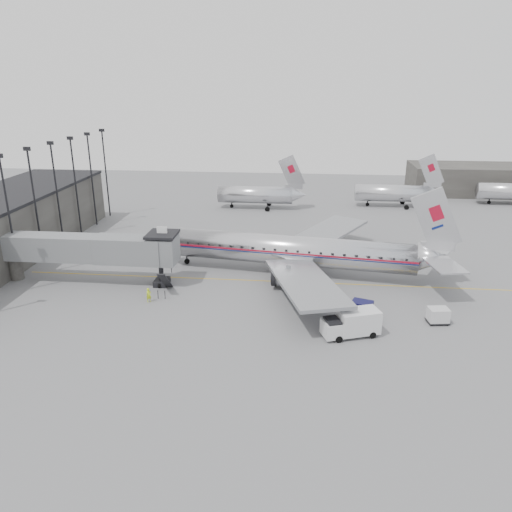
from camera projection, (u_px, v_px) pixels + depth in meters
The scene contains 12 objects.
ground at pixel (235, 300), 55.46m from camera, with size 160.00×160.00×0.00m, color slate.
hangar at pixel (482, 179), 106.45m from camera, with size 30.00×12.00×6.00m, color #363331.
apron_line at pixel (266, 281), 60.80m from camera, with size 0.15×60.00×0.01m, color gold.
jet_bridge at pixel (99, 249), 59.07m from camera, with size 21.00×6.20×7.10m.
floodlight_masts at pixel (46, 196), 67.44m from camera, with size 0.90×42.25×15.25m.
distant_aircraft_near at pixel (256, 194), 94.08m from camera, with size 16.39×3.20×10.26m.
distant_aircraft_mid at pixel (393, 193), 95.38m from camera, with size 16.39×3.20×10.26m.
airliner at pixel (298, 251), 62.15m from camera, with size 37.74×34.75×11.97m.
service_van at pixel (352, 323), 47.40m from camera, with size 5.83×3.79×2.56m.
baggage_cart_navy at pixel (362, 309), 51.37m from camera, with size 2.61×2.30×1.71m.
baggage_cart_white at pixel (438, 315), 50.06m from camera, with size 2.25×1.84×1.61m.
ramp_worker at pixel (149, 295), 54.84m from camera, with size 0.59×0.38×1.61m, color #C5E21A.
Camera 1 is at (7.43, -50.10, 23.25)m, focal length 35.00 mm.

